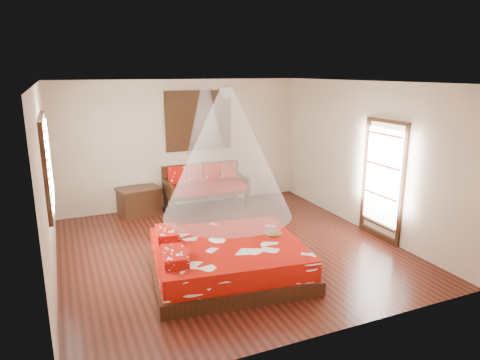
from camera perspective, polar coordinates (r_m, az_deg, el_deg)
name	(u,v)px	position (r m, az deg, el deg)	size (l,w,h in m)	color
room	(229,169)	(7.04, -1.54, 1.43)	(5.54, 5.54, 2.84)	black
bed	(226,259)	(6.49, -1.82, -10.45)	(2.46, 2.27, 0.65)	black
daybed	(205,184)	(9.55, -4.69, -0.57)	(1.80, 0.80, 0.95)	black
storage_chest	(139,201)	(9.34, -13.29, -2.73)	(0.94, 0.76, 0.58)	black
shutter_panel	(199,121)	(9.60, -5.51, 7.88)	(1.52, 0.06, 1.32)	black
window_left	(47,163)	(6.70, -24.33, 2.11)	(0.10, 1.74, 1.34)	black
glazed_door	(383,181)	(8.03, 18.47, -0.12)	(0.08, 1.02, 2.16)	black
wine_tray	(273,230)	(6.72, 4.39, -6.72)	(0.29, 0.29, 0.23)	brown
mosquito_net_main	(227,153)	(6.00, -1.74, 3.56)	(1.86, 1.86, 1.80)	white
mosquito_net_daybed	(206,118)	(9.15, -4.62, 8.21)	(0.82, 0.82, 1.50)	white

